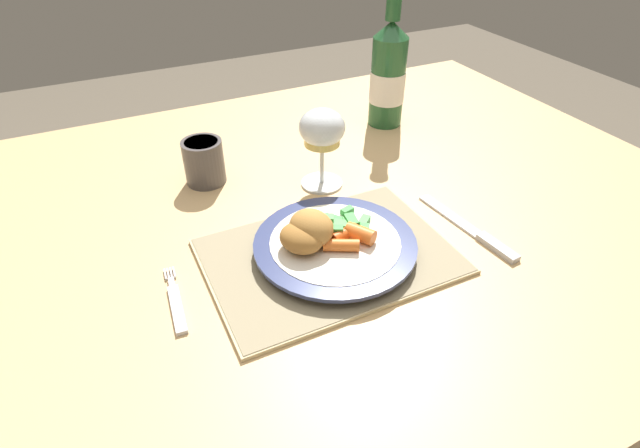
# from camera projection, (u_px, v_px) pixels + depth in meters

# --- Properties ---
(dining_table) EXTENTS (1.47, 1.00, 0.74)m
(dining_table) POSITION_uv_depth(u_px,v_px,m) (276.00, 258.00, 0.83)
(dining_table) COLOR tan
(dining_table) RESTS_ON ground
(placemat) EXTENTS (0.34, 0.24, 0.01)m
(placemat) POSITION_uv_depth(u_px,v_px,m) (329.00, 256.00, 0.71)
(placemat) COLOR #CCB789
(placemat) RESTS_ON dining_table
(dinner_plate) EXTENTS (0.23, 0.23, 0.02)m
(dinner_plate) POSITION_uv_depth(u_px,v_px,m) (335.00, 246.00, 0.71)
(dinner_plate) COLOR white
(dinner_plate) RESTS_ON placemat
(breaded_croquettes) EXTENTS (0.09, 0.09, 0.05)m
(breaded_croquettes) POSITION_uv_depth(u_px,v_px,m) (309.00, 231.00, 0.68)
(breaded_croquettes) COLOR #B77F3D
(breaded_croquettes) RESTS_ON dinner_plate
(green_beans_pile) EXTENTS (0.08, 0.08, 0.02)m
(green_beans_pile) POSITION_uv_depth(u_px,v_px,m) (344.00, 222.00, 0.72)
(green_beans_pile) COLOR #4CA84C
(green_beans_pile) RESTS_ON dinner_plate
(glazed_carrots) EXTENTS (0.08, 0.05, 0.02)m
(glazed_carrots) POSITION_uv_depth(u_px,v_px,m) (351.00, 237.00, 0.69)
(glazed_carrots) COLOR orange
(glazed_carrots) RESTS_ON dinner_plate
(fork) EXTENTS (0.02, 0.13, 0.01)m
(fork) POSITION_uv_depth(u_px,v_px,m) (176.00, 304.00, 0.63)
(fork) COLOR silver
(fork) RESTS_ON dining_table
(table_knife) EXTENTS (0.04, 0.20, 0.01)m
(table_knife) POSITION_uv_depth(u_px,v_px,m) (474.00, 232.00, 0.75)
(table_knife) COLOR silver
(table_knife) RESTS_ON dining_table
(wine_glass) EXTENTS (0.08, 0.08, 0.14)m
(wine_glass) POSITION_uv_depth(u_px,v_px,m) (322.00, 132.00, 0.81)
(wine_glass) COLOR silver
(wine_glass) RESTS_ON dining_table
(bottle) EXTENTS (0.07, 0.07, 0.29)m
(bottle) POSITION_uv_depth(u_px,v_px,m) (388.00, 74.00, 1.01)
(bottle) COLOR #23562D
(bottle) RESTS_ON dining_table
(drinking_cup) EXTENTS (0.07, 0.07, 0.08)m
(drinking_cup) POSITION_uv_depth(u_px,v_px,m) (204.00, 161.00, 0.85)
(drinking_cup) COLOR #4C4747
(drinking_cup) RESTS_ON dining_table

